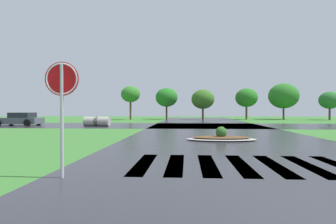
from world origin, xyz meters
The scene contains 8 objects.
asphalt_roadway centered at (0.00, 10.00, 0.00)m, with size 10.42×80.00×0.01m, color #2B2B30.
asphalt_cross_road centered at (0.00, 23.47, 0.00)m, with size 90.00×9.37×0.01m, color #2B2B30.
crosswalk_stripes centered at (0.00, 4.29, 0.00)m, with size 6.75×3.23×0.01m.
stop_sign centered at (-4.72, 2.51, 1.93)m, with size 0.76×0.08×2.60m.
median_island centered at (-0.22, 10.64, 0.13)m, with size 3.45×1.73×0.68m.
car_dark_suv centered at (-17.90, 22.58, 0.59)m, with size 4.32×2.23×1.25m.
drainage_pipe_stack centered at (-10.15, 21.91, 0.44)m, with size 2.41×1.04×0.88m.
background_treeline centered at (5.91, 40.60, 3.42)m, with size 32.44×6.18×5.59m.
Camera 1 is at (-1.93, -3.69, 1.53)m, focal length 30.50 mm.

